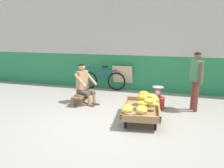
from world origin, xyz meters
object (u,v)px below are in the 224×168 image
Objects in this scene: low_bench at (83,95)px; vendor_seated at (84,84)px; sign_board at (123,78)px; bicycle_near_left at (102,80)px; plastic_crate at (157,103)px; banana_cart at (141,110)px; weighing_scale at (158,92)px; shopping_bag at (155,108)px; customer_adult at (196,75)px.

low_bench is 0.98× the size of vendor_seated.
sign_board is (0.78, 1.76, 0.24)m from low_bench.
plastic_crate is at bearing -35.97° from bicycle_near_left.
plastic_crate is 2.59m from bicycle_near_left.
banana_cart is 1.03m from plastic_crate.
weighing_scale is (0.00, -0.00, 0.30)m from plastic_crate.
sign_board reaches higher than low_bench.
bicycle_near_left is 6.91× the size of shopping_bag.
bicycle_near_left is at bearing 87.47° from low_bench.
banana_cart is at bearing -67.59° from sign_board.
banana_cart is at bearing -105.65° from weighing_scale.
vendor_seated reaches higher than shopping_bag.
banana_cart is 0.93× the size of bicycle_near_left.
customer_adult is 1.35m from shopping_bag.
bicycle_near_left is (-1.81, 2.51, 0.11)m from banana_cart.
low_bench is at bearing -178.17° from weighing_scale.
low_bench is at bearing 154.08° from vendor_seated.
plastic_crate is at bearing 87.88° from shopping_bag.
banana_cart is 1.00× the size of customer_adult.
sign_board is (-1.11, 2.68, 0.19)m from banana_cart.
weighing_scale is 1.25× the size of shopping_bag.
customer_adult is at bearing 26.05° from shopping_bag.
vendor_seated reaches higher than weighing_scale.
sign_board is at bearing 68.74° from vendor_seated.
banana_cart is at bearing -105.64° from plastic_crate.
vendor_seated is 1.30× the size of sign_board.
sign_board is at bearing 129.30° from weighing_scale.
sign_board is (0.71, 0.17, 0.08)m from bicycle_near_left.
low_bench is 0.67× the size of bicycle_near_left.
weighing_scale is 1.06m from customer_adult.
low_bench is at bearing 170.86° from shopping_bag.
banana_cart is 1.75× the size of sign_board.
customer_adult is at bearing 40.64° from banana_cart.
plastic_crate is at bearing -176.99° from customer_adult.
bicycle_near_left is at bearing 90.32° from vendor_seated.
weighing_scale reaches higher than banana_cart.
customer_adult is (2.32, -1.64, 0.52)m from sign_board.
vendor_seated is 3.80× the size of weighing_scale.
vendor_seated is 0.75× the size of customer_adult.
low_bench is 1.28× the size of sign_board.
banana_cart is 1.37× the size of low_bench.
bicycle_near_left is at bearing -166.46° from sign_board.
shopping_bag is at bearing -42.96° from bicycle_near_left.
vendor_seated reaches higher than low_bench.
sign_board is 2.53m from shopping_bag.
banana_cart reaches higher than low_bench.
customer_adult is (3.10, 0.12, 0.75)m from low_bench.
bicycle_near_left is at bearing 144.03° from plastic_crate.
banana_cart is 6.40× the size of shopping_bag.
customer_adult is (3.02, 0.16, 0.38)m from vendor_seated.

